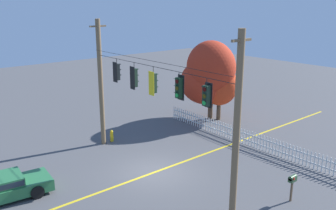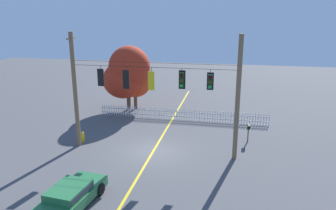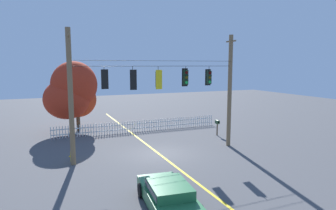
% 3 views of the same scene
% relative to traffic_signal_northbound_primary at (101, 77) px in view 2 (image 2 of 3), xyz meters
% --- Properties ---
extents(ground, '(80.00, 80.00, 0.00)m').
position_rel_traffic_signal_northbound_primary_xyz_m(ground, '(3.52, 0.01, -5.09)').
color(ground, '#4C4C4F').
extents(lane_centerline_stripe, '(0.16, 36.00, 0.01)m').
position_rel_traffic_signal_northbound_primary_xyz_m(lane_centerline_stripe, '(3.52, 0.01, -5.08)').
color(lane_centerline_stripe, gold).
rests_on(lane_centerline_stripe, ground).
extents(signal_support_span, '(11.30, 1.10, 8.05)m').
position_rel_traffic_signal_northbound_primary_xyz_m(signal_support_span, '(3.52, 0.01, -0.99)').
color(signal_support_span, brown).
rests_on(signal_support_span, ground).
extents(traffic_signal_northbound_primary, '(0.43, 0.38, 1.37)m').
position_rel_traffic_signal_northbound_primary_xyz_m(traffic_signal_northbound_primary, '(0.00, 0.00, 0.00)').
color(traffic_signal_northbound_primary, black).
extents(traffic_signal_westbound_side, '(0.43, 0.38, 1.47)m').
position_rel_traffic_signal_northbound_primary_xyz_m(traffic_signal_westbound_side, '(1.77, -0.00, -0.07)').
color(traffic_signal_westbound_side, black).
extents(traffic_signal_northbound_secondary, '(0.43, 0.38, 1.49)m').
position_rel_traffic_signal_northbound_primary_xyz_m(traffic_signal_northbound_secondary, '(3.48, -0.00, -0.09)').
color(traffic_signal_northbound_secondary, black).
extents(traffic_signal_eastbound_side, '(0.43, 0.38, 1.37)m').
position_rel_traffic_signal_northbound_primary_xyz_m(traffic_signal_eastbound_side, '(5.46, 0.02, 0.02)').
color(traffic_signal_eastbound_side, black).
extents(traffic_signal_southbound_primary, '(0.43, 0.38, 1.35)m').
position_rel_traffic_signal_northbound_primary_xyz_m(traffic_signal_southbound_primary, '(7.26, 0.02, -0.01)').
color(traffic_signal_southbound_primary, black).
extents(white_picket_fence, '(14.98, 0.06, 1.01)m').
position_rel_traffic_signal_northbound_primary_xyz_m(white_picket_fence, '(4.38, 7.09, -4.58)').
color(white_picket_fence, silver).
rests_on(white_picket_fence, ground).
extents(autumn_maple_near_fence, '(4.60, 3.82, 6.27)m').
position_rel_traffic_signal_northbound_primary_xyz_m(autumn_maple_near_fence, '(-1.30, 8.93, -1.48)').
color(autumn_maple_near_fence, brown).
rests_on(autumn_maple_near_fence, ground).
extents(autumn_maple_mid, '(3.20, 2.68, 5.34)m').
position_rel_traffic_signal_northbound_primary_xyz_m(autumn_maple_mid, '(-0.70, 9.32, -1.93)').
color(autumn_maple_mid, brown).
rests_on(autumn_maple_mid, ground).
extents(parked_car, '(2.29, 4.54, 1.15)m').
position_rel_traffic_signal_northbound_primary_xyz_m(parked_car, '(1.12, -7.27, -4.48)').
color(parked_car, '#286B3D').
rests_on(parked_car, ground).
extents(fire_hydrant, '(0.38, 0.22, 0.78)m').
position_rel_traffic_signal_northbound_primary_xyz_m(fire_hydrant, '(-2.00, 0.65, -4.70)').
color(fire_hydrant, gold).
rests_on(fire_hydrant, ground).
extents(roadside_mailbox, '(0.25, 0.44, 1.32)m').
position_rel_traffic_signal_northbound_primary_xyz_m(roadside_mailbox, '(9.98, 3.06, -4.01)').
color(roadside_mailbox, brown).
rests_on(roadside_mailbox, ground).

